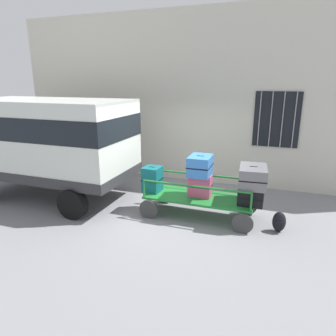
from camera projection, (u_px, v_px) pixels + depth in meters
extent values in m
plane|color=gray|center=(172.00, 208.00, 7.49)|extent=(40.00, 40.00, 0.00)
cube|color=beige|center=(200.00, 99.00, 9.03)|extent=(12.00, 0.30, 5.00)
cube|color=black|center=(277.00, 120.00, 8.30)|extent=(1.20, 0.04, 1.50)
cylinder|color=gray|center=(259.00, 119.00, 8.41)|extent=(0.03, 0.03, 1.50)
cylinder|color=gray|center=(271.00, 120.00, 8.31)|extent=(0.03, 0.03, 1.50)
cylinder|color=gray|center=(282.00, 120.00, 8.21)|extent=(0.03, 0.03, 1.50)
cylinder|color=gray|center=(294.00, 121.00, 8.11)|extent=(0.03, 0.03, 1.50)
cube|color=silver|center=(49.00, 137.00, 7.90)|extent=(4.27, 2.05, 1.92)
cube|color=black|center=(47.00, 124.00, 7.81)|extent=(4.29, 2.07, 0.55)
cube|color=#2D2D30|center=(52.00, 168.00, 8.13)|extent=(4.31, 2.09, 0.24)
cylinder|color=black|center=(73.00, 204.00, 6.87)|extent=(0.70, 0.22, 0.70)
cube|color=#1E722D|center=(199.00, 197.00, 6.96)|extent=(2.44, 0.95, 0.05)
cylinder|color=#383838|center=(243.00, 223.00, 6.24)|extent=(0.44, 0.06, 0.44)
cylinder|color=#383838|center=(248.00, 205.00, 7.13)|extent=(0.44, 0.06, 0.44)
cylinder|color=#383838|center=(149.00, 209.00, 6.92)|extent=(0.44, 0.06, 0.44)
cylinder|color=#383838|center=(164.00, 194.00, 7.82)|extent=(0.44, 0.06, 0.44)
cylinder|color=#1E722D|center=(251.00, 202.00, 6.12)|extent=(0.04, 0.04, 0.39)
cylinder|color=#1E722D|center=(255.00, 188.00, 6.91)|extent=(0.04, 0.04, 0.39)
cylinder|color=#1E722D|center=(144.00, 189.00, 6.89)|extent=(0.04, 0.04, 0.39)
cylinder|color=#1E722D|center=(158.00, 177.00, 7.68)|extent=(0.04, 0.04, 0.39)
cylinder|color=#1E722D|center=(195.00, 186.00, 6.45)|extent=(2.36, 0.04, 0.04)
cylinder|color=#1E722D|center=(204.00, 175.00, 7.24)|extent=(2.36, 0.04, 0.04)
cube|color=#0F5960|center=(152.00, 179.00, 7.21)|extent=(0.41, 0.43, 0.59)
cube|color=black|center=(152.00, 179.00, 7.21)|extent=(0.42, 0.44, 0.02)
cube|color=black|center=(152.00, 167.00, 7.13)|extent=(0.14, 0.04, 0.02)
cube|color=#CC4C72|center=(200.00, 186.00, 6.91)|extent=(0.51, 0.31, 0.50)
cube|color=black|center=(200.00, 186.00, 6.91)|extent=(0.52, 0.32, 0.02)
cube|color=black|center=(200.00, 175.00, 6.84)|extent=(0.16, 0.03, 0.02)
cube|color=#3372C6|center=(200.00, 166.00, 6.75)|extent=(0.49, 0.64, 0.44)
cube|color=black|center=(200.00, 166.00, 6.75)|extent=(0.50, 0.65, 0.02)
cube|color=black|center=(200.00, 156.00, 6.69)|extent=(0.16, 0.03, 0.02)
cube|color=black|center=(251.00, 194.00, 6.55)|extent=(0.52, 0.62, 0.37)
cube|color=black|center=(251.00, 194.00, 6.55)|extent=(0.53, 0.63, 0.02)
cube|color=black|center=(252.00, 186.00, 6.50)|extent=(0.16, 0.03, 0.02)
cube|color=slate|center=(253.00, 176.00, 6.44)|extent=(0.62, 0.85, 0.43)
cube|color=black|center=(253.00, 176.00, 6.44)|extent=(0.63, 0.87, 0.02)
cube|color=black|center=(254.00, 167.00, 6.38)|extent=(0.16, 0.04, 0.02)
ellipsoid|color=black|center=(279.00, 222.00, 6.30)|extent=(0.27, 0.19, 0.44)
cube|color=black|center=(279.00, 226.00, 6.23)|extent=(0.14, 0.06, 0.15)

